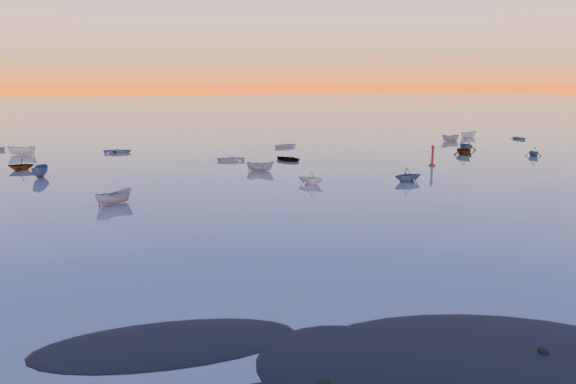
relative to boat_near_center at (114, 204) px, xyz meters
name	(u,v)px	position (x,y,z in m)	size (l,w,h in m)	color
ground	(199,132)	(15.58, 69.48, 0.00)	(600.00, 600.00, 0.00)	#6E645C
mud_lobes	(456,331)	(15.58, -31.52, 0.01)	(140.00, 6.00, 0.07)	black
moored_fleet	(238,163)	(15.58, 22.48, 0.00)	(124.00, 58.00, 1.20)	silver
boat_near_center	(114,204)	(0.00, 0.00, 0.00)	(3.75, 1.58, 1.30)	slate
boat_near_right	(311,184)	(20.26, 4.80, 0.00)	(3.18, 1.43, 1.11)	silver
channel_marker	(432,157)	(39.73, 13.17, 1.15)	(0.82, 0.82, 2.92)	#4E1010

